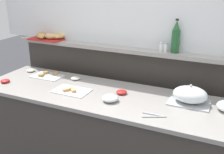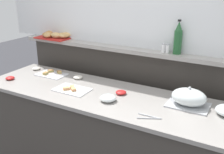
# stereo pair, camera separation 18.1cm
# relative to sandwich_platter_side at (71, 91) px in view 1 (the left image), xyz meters

# --- Properties ---
(ground_plane) EXTENTS (12.00, 12.00, 0.00)m
(ground_plane) POSITION_rel_sandwich_platter_side_xyz_m (0.34, 0.68, -0.93)
(ground_plane) COLOR #38383D
(buffet_counter) EXTENTS (2.53, 0.74, 0.92)m
(buffet_counter) POSITION_rel_sandwich_platter_side_xyz_m (0.34, 0.08, -0.47)
(buffet_counter) COLOR #3D3833
(buffet_counter) RESTS_ON ground_plane
(back_ledge_unit) EXTENTS (2.65, 0.22, 1.25)m
(back_ledge_unit) POSITION_rel_sandwich_platter_side_xyz_m (0.34, 0.62, -0.27)
(back_ledge_unit) COLOR #3D3833
(back_ledge_unit) RESTS_ON ground_plane
(sandwich_platter_side) EXTENTS (0.33, 0.21, 0.04)m
(sandwich_platter_side) POSITION_rel_sandwich_platter_side_xyz_m (0.00, 0.00, 0.00)
(sandwich_platter_side) COLOR white
(sandwich_platter_side) RESTS_ON buffet_counter
(sandwich_platter_front) EXTENTS (0.33, 0.21, 0.04)m
(sandwich_platter_front) POSITION_rel_sandwich_platter_side_xyz_m (-0.46, 0.24, 0.00)
(sandwich_platter_front) COLOR silver
(sandwich_platter_front) RESTS_ON buffet_counter
(serving_cloche) EXTENTS (0.34, 0.24, 0.17)m
(serving_cloche) POSITION_rel_sandwich_platter_side_xyz_m (1.04, 0.20, 0.06)
(serving_cloche) COLOR #B7BABF
(serving_cloche) RESTS_ON buffet_counter
(glass_bowl_medium) EXTENTS (0.14, 0.14, 0.06)m
(glass_bowl_medium) POSITION_rel_sandwich_platter_side_xyz_m (0.42, -0.04, 0.02)
(glass_bowl_medium) COLOR silver
(glass_bowl_medium) RESTS_ON buffet_counter
(condiment_bowl_cream) EXTENTS (0.09, 0.09, 0.03)m
(condiment_bowl_cream) POSITION_rel_sandwich_platter_side_xyz_m (-0.72, 0.29, 0.01)
(condiment_bowl_cream) COLOR silver
(condiment_bowl_cream) RESTS_ON buffet_counter
(condiment_bowl_teal) EXTENTS (0.10, 0.10, 0.03)m
(condiment_bowl_teal) POSITION_rel_sandwich_platter_side_xyz_m (-0.13, 0.28, 0.01)
(condiment_bowl_teal) COLOR silver
(condiment_bowl_teal) RESTS_ON buffet_counter
(condiment_bowl_dark) EXTENTS (0.10, 0.10, 0.03)m
(condiment_bowl_dark) POSITION_rel_sandwich_platter_side_xyz_m (0.45, 0.15, 0.01)
(condiment_bowl_dark) COLOR red
(condiment_bowl_dark) RESTS_ON buffet_counter
(condiment_bowl_red) EXTENTS (0.09, 0.09, 0.03)m
(condiment_bowl_red) POSITION_rel_sandwich_platter_side_xyz_m (-0.74, -0.08, 0.01)
(condiment_bowl_red) COLOR red
(condiment_bowl_red) RESTS_ON buffet_counter
(serving_tongs) EXTENTS (0.19, 0.09, 0.01)m
(serving_tongs) POSITION_rel_sandwich_platter_side_xyz_m (0.84, -0.14, -0.00)
(serving_tongs) COLOR #B7BABF
(serving_tongs) RESTS_ON buffet_counter
(wine_bottle_green) EXTENTS (0.08, 0.08, 0.32)m
(wine_bottle_green) POSITION_rel_sandwich_platter_side_xyz_m (0.81, 0.56, 0.46)
(wine_bottle_green) COLOR #23562D
(wine_bottle_green) RESTS_ON back_ledge_unit
(salt_shaker) EXTENTS (0.03, 0.03, 0.09)m
(salt_shaker) POSITION_rel_sandwich_platter_side_xyz_m (0.68, 0.55, 0.36)
(salt_shaker) COLOR white
(salt_shaker) RESTS_ON back_ledge_unit
(pepper_shaker) EXTENTS (0.03, 0.03, 0.09)m
(pepper_shaker) POSITION_rel_sandwich_platter_side_xyz_m (0.73, 0.55, 0.36)
(pepper_shaker) COLOR white
(pepper_shaker) RESTS_ON back_ledge_unit
(bread_basket) EXTENTS (0.42, 0.29, 0.08)m
(bread_basket) POSITION_rel_sandwich_platter_side_xyz_m (-0.62, 0.54, 0.36)
(bread_basket) COLOR #B2231E
(bread_basket) RESTS_ON back_ledge_unit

